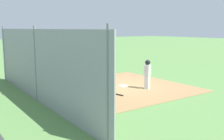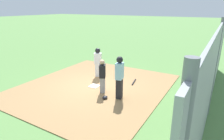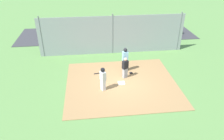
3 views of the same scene
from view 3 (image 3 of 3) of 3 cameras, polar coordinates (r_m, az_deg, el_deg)
ground_plane at (r=14.34m, az=2.50°, el=-3.56°), size 140.00×140.00×0.00m
dirt_infield at (r=14.33m, az=2.50°, el=-3.51°), size 7.20×6.40×0.03m
home_plate at (r=14.31m, az=2.50°, el=-3.43°), size 0.45×0.45×0.02m
catcher at (r=14.59m, az=3.49°, el=0.65°), size 0.46×0.41×1.49m
umpire at (r=15.33m, az=3.46°, el=2.86°), size 0.42×0.32×1.77m
runner at (r=13.21m, az=-2.40°, el=-2.04°), size 0.40×0.46×1.56m
baseball_bat at (r=15.41m, az=-3.39°, el=-0.81°), size 0.77×0.21×0.06m
catcher_mask at (r=15.41m, az=5.02°, el=-0.76°), size 0.24×0.20×0.12m
backstop_fence at (r=18.02m, az=0.15°, el=9.20°), size 12.00×0.10×3.35m
parking_lot at (r=23.11m, az=-1.32°, el=9.57°), size 18.00×5.20×0.04m
parked_car_dark at (r=23.74m, az=12.40°, el=10.95°), size 4.23×1.93×1.28m
parked_car_silver at (r=23.06m, az=6.10°, el=10.92°), size 4.30×2.09×1.28m
parked_car_green at (r=23.36m, az=-7.71°, el=11.07°), size 4.41×2.37×1.28m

